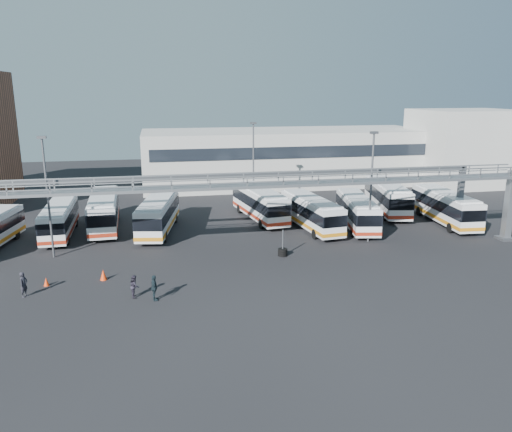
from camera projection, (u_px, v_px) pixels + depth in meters
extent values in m
plane|color=black|center=(257.00, 277.00, 37.75)|extent=(140.00, 140.00, 0.00)
cube|color=gray|center=(509.00, 206.00, 46.47)|extent=(0.70, 0.70, 6.60)
cube|color=#4C4F54|center=(505.00, 238.00, 47.25)|extent=(1.40, 1.40, 0.25)
cube|color=gray|center=(245.00, 186.00, 41.01)|extent=(50.00, 1.80, 0.22)
cube|color=gray|center=(247.00, 176.00, 39.96)|extent=(50.00, 0.10, 0.10)
cube|color=gray|center=(244.00, 173.00, 41.58)|extent=(50.00, 0.10, 0.10)
cube|color=#4C4F54|center=(238.00, 176.00, 44.76)|extent=(45.00, 0.50, 0.35)
cube|color=#9E9E99|center=(285.00, 157.00, 75.18)|extent=(42.00, 14.00, 8.00)
cube|color=#B2B2AD|center=(465.00, 147.00, 74.08)|extent=(14.00, 12.00, 11.00)
cylinder|color=#4C4F54|center=(48.00, 200.00, 41.07)|extent=(0.18, 0.18, 10.00)
cube|color=#4C4F54|center=(42.00, 137.00, 39.82)|extent=(0.70, 0.35, 0.22)
cylinder|color=#4C4F54|center=(371.00, 189.00, 45.47)|extent=(0.18, 0.18, 10.00)
cube|color=#4C4F54|center=(374.00, 133.00, 44.22)|extent=(0.70, 0.35, 0.22)
cylinder|color=#4C4F54|center=(253.00, 167.00, 58.20)|extent=(0.18, 0.18, 10.00)
cube|color=#4C4F54|center=(253.00, 123.00, 56.95)|extent=(0.70, 0.35, 0.22)
cylinder|color=black|center=(16.00, 235.00, 47.21)|extent=(0.43, 0.97, 0.93)
cube|color=silver|center=(59.00, 219.00, 48.14)|extent=(2.62, 10.34, 2.57)
cube|color=black|center=(59.00, 216.00, 48.07)|extent=(2.68, 10.41, 1.03)
cube|color=maroon|center=(60.00, 228.00, 48.37)|extent=(2.67, 10.40, 0.33)
cube|color=silver|center=(58.00, 205.00, 47.81)|extent=(2.36, 9.31, 0.15)
cylinder|color=black|center=(43.00, 241.00, 45.11)|extent=(0.31, 0.94, 0.93)
cylinder|color=black|center=(68.00, 240.00, 45.57)|extent=(0.31, 0.94, 0.93)
cylinder|color=black|center=(55.00, 223.00, 51.33)|extent=(0.31, 0.94, 0.93)
cylinder|color=black|center=(76.00, 222.00, 51.79)|extent=(0.31, 0.94, 0.93)
cube|color=silver|center=(104.00, 211.00, 50.55)|extent=(3.12, 11.57, 2.87)
cube|color=black|center=(104.00, 207.00, 50.46)|extent=(3.18, 11.64, 1.15)
cube|color=maroon|center=(105.00, 220.00, 50.79)|extent=(3.17, 11.63, 0.36)
cube|color=silver|center=(103.00, 196.00, 50.17)|extent=(2.81, 10.42, 0.17)
cylinder|color=black|center=(90.00, 234.00, 47.16)|extent=(0.36, 1.06, 1.04)
cylinder|color=black|center=(116.00, 233.00, 47.71)|extent=(0.36, 1.06, 1.04)
cylinder|color=black|center=(95.00, 216.00, 54.06)|extent=(0.36, 1.06, 1.04)
cylinder|color=black|center=(118.00, 215.00, 54.61)|extent=(0.36, 1.06, 1.04)
cube|color=silver|center=(158.00, 214.00, 49.46)|extent=(4.51, 11.48, 2.80)
cube|color=black|center=(158.00, 210.00, 49.38)|extent=(4.58, 11.55, 1.12)
cube|color=#C47512|center=(159.00, 223.00, 49.71)|extent=(4.57, 11.54, 0.36)
cube|color=silver|center=(158.00, 199.00, 49.10)|extent=(4.06, 10.33, 0.16)
cylinder|color=black|center=(140.00, 237.00, 46.30)|extent=(0.48, 1.06, 1.02)
cylinder|color=black|center=(165.00, 237.00, 46.34)|extent=(0.48, 1.06, 1.02)
cylinder|color=black|center=(154.00, 218.00, 53.25)|extent=(0.48, 1.06, 1.02)
cylinder|color=black|center=(176.00, 218.00, 53.29)|extent=(0.48, 1.06, 1.02)
cube|color=silver|center=(260.00, 203.00, 54.16)|extent=(4.21, 11.38, 2.78)
cube|color=black|center=(260.00, 200.00, 54.08)|extent=(4.27, 11.45, 1.11)
cube|color=maroon|center=(260.00, 212.00, 54.40)|extent=(4.26, 11.44, 0.35)
cube|color=silver|center=(260.00, 190.00, 53.80)|extent=(3.78, 10.24, 0.16)
cylinder|color=black|center=(261.00, 224.00, 50.87)|extent=(0.46, 1.05, 1.01)
cylinder|color=black|center=(282.00, 222.00, 51.63)|extent=(0.46, 1.05, 1.01)
cylinder|color=black|center=(239.00, 209.00, 57.35)|extent=(0.46, 1.05, 1.01)
cylinder|color=black|center=(258.00, 207.00, 58.11)|extent=(0.46, 1.05, 1.01)
cube|color=silver|center=(311.00, 212.00, 50.48)|extent=(3.68, 10.91, 2.68)
cube|color=black|center=(311.00, 209.00, 50.40)|extent=(3.75, 10.98, 1.07)
cube|color=#C47512|center=(311.00, 221.00, 50.71)|extent=(3.73, 10.97, 0.34)
cube|color=silver|center=(311.00, 198.00, 50.13)|extent=(3.31, 9.82, 0.16)
cylinder|color=black|center=(315.00, 234.00, 47.31)|extent=(0.40, 1.00, 0.97)
cylinder|color=black|center=(336.00, 232.00, 47.97)|extent=(0.40, 1.00, 0.97)
cylinder|color=black|center=(288.00, 217.00, 53.62)|extent=(0.40, 1.00, 0.97)
cylinder|color=black|center=(307.00, 216.00, 54.28)|extent=(0.40, 1.00, 0.97)
cube|color=silver|center=(357.00, 211.00, 51.02)|extent=(4.23, 10.81, 2.64)
cube|color=black|center=(357.00, 208.00, 50.94)|extent=(4.30, 10.88, 1.06)
cube|color=maroon|center=(356.00, 220.00, 51.25)|extent=(4.29, 10.87, 0.34)
cube|color=silver|center=(358.00, 198.00, 50.68)|extent=(3.80, 9.73, 0.15)
cylinder|color=black|center=(353.00, 232.00, 48.03)|extent=(0.45, 1.00, 0.96)
cylinder|color=black|center=(375.00, 232.00, 48.08)|extent=(0.45, 1.00, 0.96)
cylinder|color=black|center=(340.00, 215.00, 54.58)|extent=(0.45, 1.00, 0.96)
cylinder|color=black|center=(359.00, 215.00, 54.63)|extent=(0.45, 1.00, 0.96)
cube|color=silver|center=(387.00, 197.00, 57.18)|extent=(4.78, 11.79, 2.88)
cube|color=black|center=(387.00, 194.00, 57.09)|extent=(4.85, 11.86, 1.15)
cube|color=maroon|center=(387.00, 205.00, 57.43)|extent=(4.84, 11.85, 0.37)
cube|color=silver|center=(388.00, 183.00, 56.80)|extent=(4.30, 10.61, 0.17)
cylinder|color=black|center=(384.00, 216.00, 53.94)|extent=(0.51, 1.09, 1.05)
cylinder|color=black|center=(406.00, 216.00, 53.95)|extent=(0.51, 1.09, 1.05)
cylinder|color=black|center=(369.00, 201.00, 61.08)|extent=(0.51, 1.09, 1.05)
cylinder|color=black|center=(388.00, 201.00, 61.09)|extent=(0.51, 1.09, 1.05)
cube|color=silver|center=(445.00, 206.00, 52.59)|extent=(3.38, 11.26, 2.77)
cube|color=black|center=(445.00, 203.00, 52.51)|extent=(3.45, 11.32, 1.11)
cube|color=#C47512|center=(444.00, 215.00, 52.83)|extent=(3.44, 11.31, 0.35)
cube|color=silver|center=(446.00, 193.00, 52.23)|extent=(3.04, 10.13, 0.16)
cylinder|color=black|center=(450.00, 228.00, 49.37)|extent=(0.38, 1.03, 1.01)
cylinder|color=black|center=(472.00, 227.00, 49.63)|extent=(0.38, 1.03, 1.01)
cylinder|color=black|center=(419.00, 211.00, 56.20)|extent=(0.38, 1.03, 1.01)
cylinder|color=black|center=(438.00, 211.00, 56.47)|extent=(0.38, 1.03, 1.01)
imported|color=black|center=(24.00, 284.00, 34.01)|extent=(0.65, 0.76, 1.77)
imported|color=#221F2B|center=(135.00, 286.00, 33.99)|extent=(0.65, 0.81, 1.57)
imported|color=black|center=(154.00, 288.00, 33.38)|extent=(0.51, 1.08, 1.80)
cone|color=red|center=(46.00, 282.00, 36.04)|extent=(0.44, 0.44, 0.63)
cone|color=red|center=(103.00, 275.00, 37.14)|extent=(0.57, 0.57, 0.80)
cylinder|color=black|center=(283.00, 255.00, 42.59)|extent=(0.81, 0.81, 0.19)
cylinder|color=black|center=(283.00, 252.00, 42.54)|extent=(0.81, 0.81, 0.19)
cylinder|color=black|center=(283.00, 250.00, 42.49)|extent=(0.81, 0.81, 0.19)
cylinder|color=#4C4F54|center=(283.00, 243.00, 42.34)|extent=(0.12, 0.12, 2.31)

